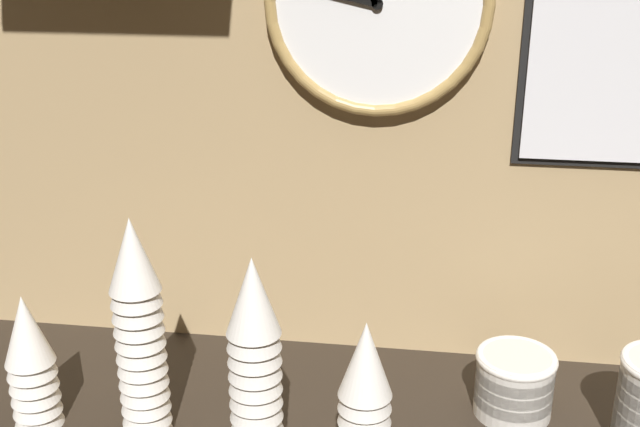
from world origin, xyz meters
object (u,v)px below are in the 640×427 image
object	(u,v)px
cup_stack_center	(255,369)
cup_stack_center_left	(139,331)
cup_stack_center_right	(365,401)
wall_clock	(378,3)
bowl_stack_right	(514,382)
cup_stack_left	(31,362)

from	to	relation	value
cup_stack_center	cup_stack_center_left	bearing A→B (deg)	162.68
cup_stack_center_right	wall_clock	size ratio (longest dim) A/B	0.69
bowl_stack_right	wall_clock	size ratio (longest dim) A/B	0.36
bowl_stack_right	wall_clock	world-z (taller)	wall_clock
cup_stack_center_right	wall_clock	xyz separation A→B (m)	(-0.02, 0.34, 0.50)
cup_stack_center_left	wall_clock	size ratio (longest dim) A/B	1.00
cup_stack_left	cup_stack_center	xyz separation A→B (m)	(0.37, -0.06, 0.06)
cup_stack_center_right	cup_stack_center_left	distance (m)	0.35
cup_stack_center_right	cup_stack_center	bearing A→B (deg)	-176.37
cup_stack_center	wall_clock	world-z (taller)	wall_clock
cup_stack_left	bowl_stack_right	size ratio (longest dim) A/B	1.76
cup_stack_center_right	bowl_stack_right	xyz separation A→B (m)	(0.23, 0.19, -0.07)
cup_stack_center_left	bowl_stack_right	bearing A→B (deg)	13.44
wall_clock	bowl_stack_right	bearing A→B (deg)	-32.40
cup_stack_center	cup_stack_center_right	bearing A→B (deg)	3.63
cup_stack_center_left	cup_stack_center	bearing A→B (deg)	-17.32
cup_stack_center	cup_stack_center_left	distance (m)	0.20
cup_stack_left	cup_stack_center_left	bearing A→B (deg)	0.37
cup_stack_center	bowl_stack_right	size ratio (longest dim) A/B	2.64
cup_stack_left	bowl_stack_right	xyz separation A→B (m)	(0.75, 0.14, -0.06)
wall_clock	cup_stack_center	bearing A→B (deg)	-110.76
cup_stack_center_right	bowl_stack_right	world-z (taller)	cup_stack_center_right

